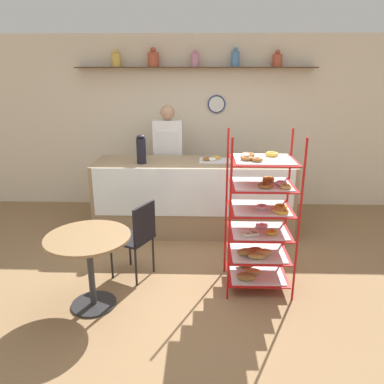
% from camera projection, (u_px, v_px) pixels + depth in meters
% --- Properties ---
extents(ground_plane, '(14.00, 14.00, 0.00)m').
position_uv_depth(ground_plane, '(191.00, 279.00, 4.09)').
color(ground_plane, olive).
extents(back_wall, '(10.00, 0.30, 2.70)m').
position_uv_depth(back_wall, '(195.00, 122.00, 6.01)').
color(back_wall, beige).
rests_on(back_wall, ground_plane).
extents(display_counter, '(2.68, 0.79, 1.00)m').
position_uv_depth(display_counter, '(194.00, 196.00, 5.20)').
color(display_counter, '#937A5B').
rests_on(display_counter, ground_plane).
extents(pastry_rack, '(0.66, 0.55, 1.62)m').
position_uv_depth(pastry_rack, '(260.00, 222.00, 3.74)').
color(pastry_rack, '#B71414').
rests_on(pastry_rack, ground_plane).
extents(person_worker, '(0.43, 0.23, 1.70)m').
position_uv_depth(person_worker, '(168.00, 157.00, 5.62)').
color(person_worker, '#282833').
rests_on(person_worker, ground_plane).
extents(cafe_table, '(0.78, 0.78, 0.73)m').
position_uv_depth(cafe_table, '(89.00, 253.00, 3.47)').
color(cafe_table, '#262628').
rests_on(cafe_table, ground_plane).
extents(cafe_chair, '(0.51, 0.51, 0.86)m').
position_uv_depth(cafe_chair, '(138.00, 233.00, 3.98)').
color(cafe_chair, black).
rests_on(cafe_chair, ground_plane).
extents(coffee_carafe, '(0.12, 0.12, 0.38)m').
position_uv_depth(coffee_carafe, '(141.00, 150.00, 4.89)').
color(coffee_carafe, black).
rests_on(coffee_carafe, display_counter).
extents(donut_tray_counter, '(0.42, 0.33, 0.05)m').
position_uv_depth(donut_tray_counter, '(214.00, 160.00, 5.08)').
color(donut_tray_counter, silver).
rests_on(donut_tray_counter, display_counter).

